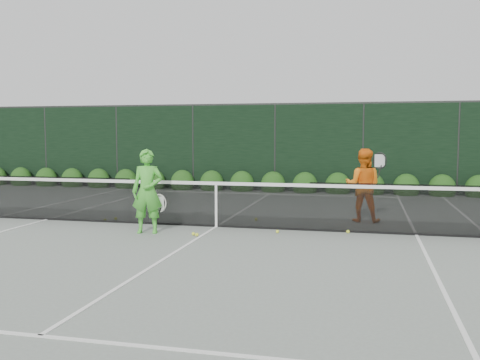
# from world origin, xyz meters

# --- Properties ---
(ground) EXTENTS (80.00, 80.00, 0.00)m
(ground) POSITION_xyz_m (0.00, 0.00, 0.00)
(ground) COLOR gray
(ground) RESTS_ON ground
(tennis_net) EXTENTS (12.90, 0.10, 1.07)m
(tennis_net) POSITION_xyz_m (-0.02, 0.00, 0.53)
(tennis_net) COLOR #113423
(tennis_net) RESTS_ON ground
(player_woman) EXTENTS (0.69, 0.52, 1.70)m
(player_woman) POSITION_xyz_m (-1.16, -0.98, 0.85)
(player_woman) COLOR green
(player_woman) RESTS_ON ground
(player_man) EXTENTS (0.94, 0.71, 1.67)m
(player_man) POSITION_xyz_m (3.06, 1.46, 0.83)
(player_man) COLOR orange
(player_man) RESTS_ON ground
(court_lines) EXTENTS (11.03, 23.83, 0.01)m
(court_lines) POSITION_xyz_m (0.00, 0.00, 0.01)
(court_lines) COLOR white
(court_lines) RESTS_ON ground
(windscreen_fence) EXTENTS (32.00, 21.07, 3.06)m
(windscreen_fence) POSITION_xyz_m (0.00, -2.71, 1.51)
(windscreen_fence) COLOR black
(windscreen_fence) RESTS_ON ground
(hedge_row) EXTENTS (31.66, 0.65, 0.94)m
(hedge_row) POSITION_xyz_m (-0.00, 7.15, 0.23)
(hedge_row) COLOR #17370F
(hedge_row) RESTS_ON ground
(tennis_balls) EXTENTS (5.55, 2.17, 0.07)m
(tennis_balls) POSITION_xyz_m (-0.09, -0.16, 0.03)
(tennis_balls) COLOR #EAF436
(tennis_balls) RESTS_ON ground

